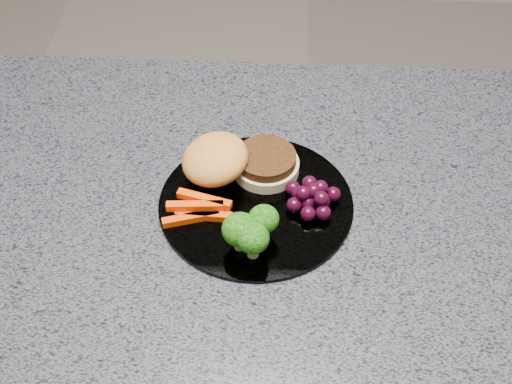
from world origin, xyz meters
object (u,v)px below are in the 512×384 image
(plate, at_px, (256,204))
(grape_bunch, at_px, (312,197))
(island_cabinet, at_px, (319,373))
(burger, at_px, (233,163))

(plate, bearing_deg, grape_bunch, -0.39)
(island_cabinet, bearing_deg, burger, 168.05)
(plate, bearing_deg, island_cabinet, 9.80)
(plate, distance_m, grape_bunch, 0.08)
(grape_bunch, bearing_deg, plate, 179.61)
(plate, bearing_deg, burger, 123.25)
(island_cabinet, relative_size, burger, 6.42)
(burger, bearing_deg, grape_bunch, -46.30)
(island_cabinet, bearing_deg, plate, -170.20)
(burger, height_order, grape_bunch, burger)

